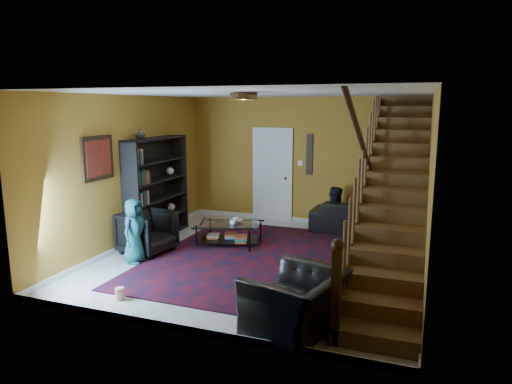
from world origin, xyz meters
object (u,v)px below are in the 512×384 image
armchair_left (147,232)px  coffee_table (229,233)px  armchair_right (296,302)px  sofa (367,218)px  bookshelf (157,190)px

armchair_left → coffee_table: 1.50m
armchair_left → coffee_table: armchair_left is taller
armchair_right → sofa: bearing=-168.8°
sofa → armchair_left: (-3.55, -2.64, 0.05)m
bookshelf → sofa: 4.31m
sofa → armchair_right: (-0.29, -4.55, 0.03)m
armchair_right → coffee_table: armchair_right is taller
sofa → coffee_table: 2.93m
sofa → armchair_right: bearing=88.3°
armchair_right → armchair_left: bearing=-105.5°
coffee_table → armchair_left: bearing=-143.1°
armchair_left → armchair_right: bearing=-110.6°
bookshelf → armchair_right: (3.62, -2.85, -0.61)m
bookshelf → armchair_left: 1.16m
armchair_right → bookshelf: bearing=-113.4°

